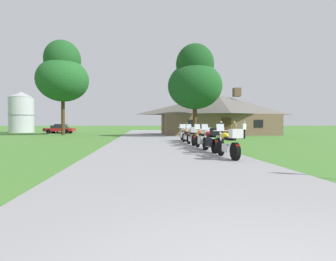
% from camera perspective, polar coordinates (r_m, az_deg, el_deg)
% --- Properties ---
extents(ground_plane, '(500.00, 500.00, 0.00)m').
position_cam_1_polar(ground_plane, '(21.50, -3.13, -2.25)').
color(ground_plane, '#42752D').
extents(asphalt_driveway, '(6.40, 80.00, 0.06)m').
position_cam_1_polar(asphalt_driveway, '(19.50, -2.85, -2.53)').
color(asphalt_driveway, gray).
rests_on(asphalt_driveway, ground).
extents(motorcycle_yellow_nearest_to_camera, '(0.66, 2.08, 1.30)m').
position_cam_1_polar(motorcycle_yellow_nearest_to_camera, '(10.20, 13.05, -2.77)').
color(motorcycle_yellow_nearest_to_camera, black).
rests_on(motorcycle_yellow_nearest_to_camera, asphalt_driveway).
extents(motorcycle_red_second_in_row, '(0.78, 2.08, 1.30)m').
position_cam_1_polar(motorcycle_red_second_in_row, '(12.27, 9.37, -2.11)').
color(motorcycle_red_second_in_row, black).
rests_on(motorcycle_red_second_in_row, asphalt_driveway).
extents(motorcycle_orange_third_in_row, '(0.81, 2.08, 1.30)m').
position_cam_1_polar(motorcycle_orange_third_in_row, '(13.98, 7.56, -1.69)').
color(motorcycle_orange_third_in_row, black).
rests_on(motorcycle_orange_third_in_row, asphalt_driveway).
extents(motorcycle_orange_fourth_in_row, '(0.66, 2.08, 1.30)m').
position_cam_1_polar(motorcycle_orange_fourth_in_row, '(16.29, 5.15, -1.22)').
color(motorcycle_orange_fourth_in_row, black).
rests_on(motorcycle_orange_fourth_in_row, asphalt_driveway).
extents(motorcycle_orange_fifth_in_row, '(0.66, 2.08, 1.30)m').
position_cam_1_polar(motorcycle_orange_fifth_in_row, '(18.37, 4.07, -0.93)').
color(motorcycle_orange_fifth_in_row, black).
rests_on(motorcycle_orange_fifth_in_row, asphalt_driveway).
extents(motorcycle_silver_farthest_in_row, '(0.76, 2.08, 1.30)m').
position_cam_1_polar(motorcycle_silver_farthest_in_row, '(20.33, 3.55, -0.74)').
color(motorcycle_silver_farthest_in_row, black).
rests_on(motorcycle_silver_farthest_in_row, asphalt_driveway).
extents(stone_lodge, '(15.09, 7.28, 6.11)m').
position_cam_1_polar(stone_lodge, '(35.07, 10.70, 3.50)').
color(stone_lodge, brown).
rests_on(stone_lodge, ground).
extents(bystander_tan_shirt_near_lodge, '(0.38, 0.48, 1.67)m').
position_cam_1_polar(bystander_tan_shirt_near_lodge, '(27.21, 14.13, 0.42)').
color(bystander_tan_shirt_near_lodge, black).
rests_on(bystander_tan_shirt_near_lodge, ground).
extents(bystander_blue_shirt_beside_signpost, '(0.51, 0.35, 1.67)m').
position_cam_1_polar(bystander_blue_shirt_beside_signpost, '(25.62, 11.40, 0.38)').
color(bystander_blue_shirt_beside_signpost, black).
rests_on(bystander_blue_shirt_beside_signpost, ground).
extents(bystander_white_shirt_by_tree, '(0.52, 0.33, 1.69)m').
position_cam_1_polar(bystander_white_shirt_by_tree, '(25.88, 16.08, 0.41)').
color(bystander_white_shirt_by_tree, black).
rests_on(bystander_white_shirt_by_tree, ground).
extents(tree_left_far, '(6.31, 6.31, 11.76)m').
position_cam_1_polar(tree_left_far, '(35.94, -21.82, 11.28)').
color(tree_left_far, '#422D19').
rests_on(tree_left_far, ground).
extents(tree_by_lodge_front, '(5.75, 5.75, 9.86)m').
position_cam_1_polar(tree_by_lodge_front, '(28.60, 5.84, 10.87)').
color(tree_by_lodge_front, '#422D19').
rests_on(tree_by_lodge_front, ground).
extents(metal_silo_distant, '(3.91, 3.91, 6.70)m').
position_cam_1_polar(metal_silo_distant, '(49.53, -29.13, 3.49)').
color(metal_silo_distant, '#B2B7BC').
rests_on(metal_silo_distant, ground).
extents(parked_black_suv_far_left, '(2.47, 4.81, 1.40)m').
position_cam_1_polar(parked_black_suv_far_left, '(45.61, -22.04, 0.52)').
color(parked_black_suv_far_left, black).
rests_on(parked_black_suv_far_left, ground).
extents(parked_red_sedan_far_left, '(4.32, 2.13, 1.20)m').
position_cam_1_polar(parked_red_sedan_far_left, '(42.43, -22.41, 0.28)').
color(parked_red_sedan_far_left, maroon).
rests_on(parked_red_sedan_far_left, ground).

